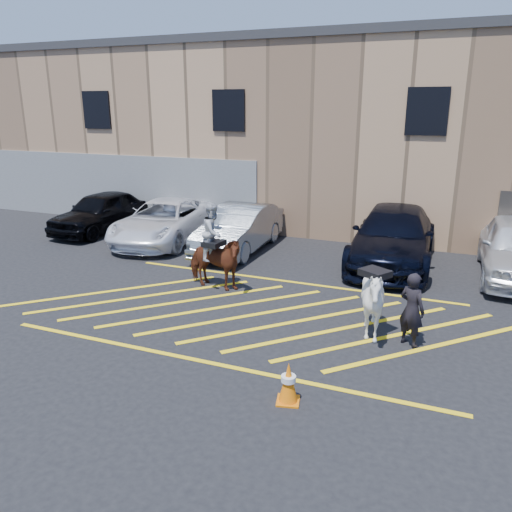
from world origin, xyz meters
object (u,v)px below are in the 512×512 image
at_px(car_silver_sedan, 239,229).
at_px(saddled_white, 373,301).
at_px(handler, 412,310).
at_px(car_black_suv, 101,212).
at_px(car_white_pickup, 164,221).
at_px(traffic_cone, 288,383).
at_px(car_blue_suv, 393,236).
at_px(mounted_bay, 214,255).

bearing_deg(car_silver_sedan, saddled_white, -44.04).
relative_size(handler, saddled_white, 0.81).
relative_size(car_black_suv, handler, 2.91).
xyz_separation_m(car_white_pickup, traffic_cone, (7.49, -8.24, -0.38)).
distance_m(car_white_pickup, car_blue_suv, 8.10).
xyz_separation_m(car_black_suv, car_silver_sedan, (6.14, -0.51, -0.01)).
bearing_deg(car_white_pickup, saddled_white, -38.87).
height_order(car_black_suv, car_blue_suv, car_blue_suv).
bearing_deg(car_blue_suv, car_black_suv, 178.65).
relative_size(car_black_suv, car_blue_suv, 0.78).
bearing_deg(car_black_suv, handler, -21.80).
relative_size(car_blue_suv, saddled_white, 3.02).
bearing_deg(mounted_bay, car_black_suv, 149.22).
bearing_deg(car_silver_sedan, car_blue_suv, 5.99).
relative_size(car_black_suv, saddled_white, 2.36).
xyz_separation_m(handler, mounted_bay, (-5.24, 1.49, 0.16)).
xyz_separation_m(car_blue_suv, saddled_white, (0.28, -5.64, -0.03)).
relative_size(handler, traffic_cone, 2.16).
height_order(car_silver_sedan, car_blue_suv, car_blue_suv).
bearing_deg(handler, car_white_pickup, 1.14).
bearing_deg(car_silver_sedan, handler, -40.51).
height_order(car_black_suv, mounted_bay, mounted_bay).
bearing_deg(car_blue_suv, handler, -80.94).
bearing_deg(saddled_white, mounted_bay, 162.42).
relative_size(car_silver_sedan, mounted_bay, 1.99).
distance_m(car_black_suv, traffic_cone, 13.64).
xyz_separation_m(car_black_suv, car_blue_suv, (11.18, 0.05, 0.07)).
bearing_deg(traffic_cone, car_silver_sedan, 118.71).
distance_m(car_silver_sedan, saddled_white, 7.35).
height_order(car_white_pickup, mounted_bay, mounted_bay).
bearing_deg(car_black_suv, car_blue_suv, 3.27).
height_order(saddled_white, traffic_cone, saddled_white).
xyz_separation_m(car_blue_suv, traffic_cone, (-0.60, -8.65, -0.49)).
distance_m(car_blue_suv, handler, 5.82).
distance_m(car_white_pickup, handler, 10.59).
distance_m(car_white_pickup, mounted_bay, 5.48).
bearing_deg(car_black_suv, mounted_bay, -27.76).
distance_m(car_white_pickup, car_silver_sedan, 3.06).
relative_size(car_black_suv, mounted_bay, 1.95).
bearing_deg(traffic_cone, saddled_white, 73.71).
relative_size(car_blue_suv, handler, 3.73).
distance_m(saddled_white, traffic_cone, 3.17).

